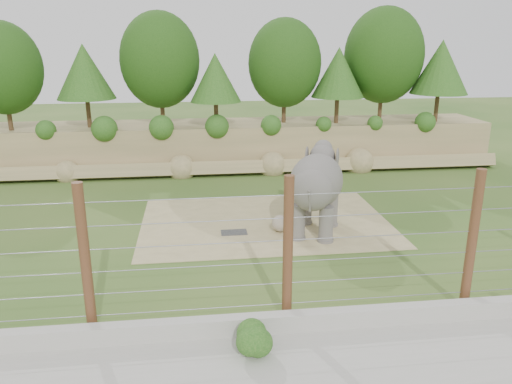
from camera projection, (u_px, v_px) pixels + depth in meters
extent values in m
plane|color=#31591E|center=(263.00, 252.00, 17.56)|extent=(90.00, 90.00, 0.00)
cube|color=olive|center=(233.00, 144.00, 29.53)|extent=(30.00, 4.00, 2.50)
cube|color=olive|center=(236.00, 168.00, 27.61)|extent=(30.00, 1.37, 1.07)
cylinder|color=#3F2B19|center=(9.00, 114.00, 26.52)|extent=(0.24, 0.24, 1.75)
sphere|color=#1A3F11|center=(2.00, 68.00, 25.83)|extent=(4.00, 4.00, 4.00)
cylinder|color=#3F2B19|center=(89.00, 113.00, 27.50)|extent=(0.24, 0.24, 1.58)
sphere|color=#1A3F11|center=(85.00, 73.00, 26.87)|extent=(3.60, 3.60, 3.60)
cylinder|color=#3F2B19|center=(162.00, 107.00, 28.40)|extent=(0.24, 0.24, 1.92)
sphere|color=#1A3F11|center=(160.00, 60.00, 27.64)|extent=(4.40, 4.40, 4.40)
cylinder|color=#3F2B19|center=(216.00, 114.00, 27.70)|extent=(0.24, 0.24, 1.40)
sphere|color=#1A3F11|center=(215.00, 79.00, 27.14)|extent=(3.20, 3.20, 3.20)
cylinder|color=#3F2B19|center=(284.00, 107.00, 29.06)|extent=(0.24, 0.24, 1.82)
sphere|color=#1A3F11|center=(285.00, 63.00, 28.34)|extent=(4.16, 4.16, 4.16)
cylinder|color=#3F2B19|center=(337.00, 110.00, 28.90)|extent=(0.24, 0.24, 1.50)
sphere|color=#1A3F11|center=(338.00, 74.00, 28.30)|extent=(3.44, 3.44, 3.44)
cylinder|color=#3F2B19|center=(380.00, 103.00, 30.13)|extent=(0.24, 0.24, 2.03)
sphere|color=#1A3F11|center=(384.00, 55.00, 29.32)|extent=(4.64, 4.64, 4.64)
cylinder|color=#3F2B19|center=(436.00, 108.00, 29.41)|extent=(0.24, 0.24, 1.64)
sphere|color=#1A3F11|center=(440.00, 69.00, 28.75)|extent=(3.76, 3.76, 3.76)
cube|color=tan|center=(265.00, 221.00, 20.46)|extent=(10.00, 7.00, 0.02)
cube|color=#262628|center=(234.00, 232.00, 19.24)|extent=(1.00, 0.60, 0.03)
sphere|color=gray|center=(280.00, 223.00, 19.29)|extent=(0.66, 0.66, 0.66)
cube|color=#ADABA0|center=(290.00, 322.00, 12.74)|extent=(26.00, 0.35, 0.50)
cube|color=#ADABA0|center=(307.00, 381.00, 10.92)|extent=(26.00, 4.00, 0.01)
cylinder|color=#542E1E|center=(85.00, 261.00, 12.11)|extent=(0.26, 0.26, 4.00)
cylinder|color=#542E1E|center=(288.00, 251.00, 12.71)|extent=(0.26, 0.26, 4.00)
cylinder|color=#542E1E|center=(472.00, 242.00, 13.30)|extent=(0.26, 0.26, 4.00)
cylinder|color=gray|center=(287.00, 303.00, 13.14)|extent=(20.00, 0.02, 0.02)
cylinder|color=gray|center=(287.00, 283.00, 12.97)|extent=(20.00, 0.02, 0.02)
cylinder|color=gray|center=(288.00, 262.00, 12.79)|extent=(20.00, 0.02, 0.02)
cylinder|color=gray|center=(288.00, 240.00, 12.62)|extent=(20.00, 0.02, 0.02)
cylinder|color=gray|center=(288.00, 218.00, 12.44)|extent=(20.00, 0.02, 0.02)
cylinder|color=gray|center=(289.00, 195.00, 12.27)|extent=(20.00, 0.02, 0.02)
sphere|color=#194F16|center=(255.00, 337.00, 11.82)|extent=(0.78, 0.78, 0.78)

